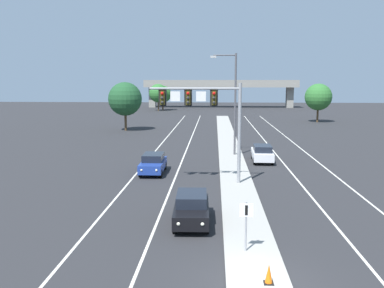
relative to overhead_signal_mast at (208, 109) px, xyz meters
The scene contains 18 objects.
ground_plane 16.12m from the overhead_signal_mast, 81.83° to the right, with size 260.00×260.00×0.00m, color #28282B.
median_island 6.53m from the overhead_signal_mast, 54.16° to the left, with size 2.40×110.00×0.15m, color #9E9B93.
lane_stripe_oncoming_center 11.67m from the overhead_signal_mast, 104.29° to the left, with size 0.14×100.00×0.01m, color silver.
lane_stripe_receding_center 13.29m from the overhead_signal_mast, 55.53° to the left, with size 0.14×100.00×0.01m, color silver.
edge_stripe_left 12.80m from the overhead_signal_mast, 120.33° to the left, with size 0.14×100.00×0.01m, color silver.
edge_stripe_right 15.26m from the overhead_signal_mast, 44.52° to the left, with size 0.14×100.00×0.01m, color silver.
overhead_signal_mast is the anchor object (origin of this frame).
median_sign_post 13.07m from the overhead_signal_mast, 81.32° to the right, with size 0.60×0.10×2.20m.
street_lamp_median 11.99m from the overhead_signal_mast, 78.90° to the left, with size 2.58×0.28×10.00m.
car_oncoming_black 9.62m from the overhead_signal_mast, 94.72° to the right, with size 1.93×4.51×1.58m.
car_oncoming_blue 7.36m from the overhead_signal_mast, 142.17° to the left, with size 1.83×4.47×1.58m.
car_receding_white 11.13m from the overhead_signal_mast, 60.63° to the left, with size 1.91×4.50×1.58m.
traffic_cone_median_nose 16.24m from the overhead_signal_mast, 80.65° to the right, with size 0.36×0.36×0.74m.
overpass_bridge 87.88m from the overhead_signal_mast, 88.59° to the left, with size 42.40×6.40×7.65m.
tree_far_left_b 75.59m from the overhead_signal_mast, 100.34° to the left, with size 4.61×4.61×6.67m.
tree_far_right_c 50.70m from the overhead_signal_mast, 67.74° to the left, with size 4.82×4.82×6.98m.
tree_far_left_c 76.85m from the overhead_signal_mast, 99.45° to the left, with size 4.31×4.31×6.23m.
tree_far_left_a 34.89m from the overhead_signal_mast, 111.74° to the left, with size 5.04×5.04×7.29m.
Camera 1 is at (-1.68, -14.71, 7.52)m, focal length 38.99 mm.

